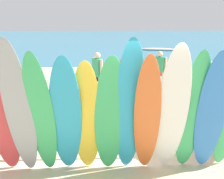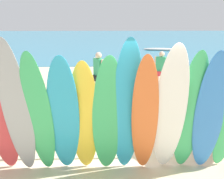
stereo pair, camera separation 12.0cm
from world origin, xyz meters
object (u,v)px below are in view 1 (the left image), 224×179
Objects in this scene: surfboard_teal_6 at (129,109)px; beachgoer_by_water at (210,84)px; surfboard_green_5 at (110,116)px; beachgoer_midbeach at (122,80)px; surfboard_white_8 at (172,112)px; surfboard_green_9 at (192,113)px; beachgoer_photographing at (98,72)px; surfboard_teal_3 at (66,118)px; beachgoer_near_rack at (160,68)px; surfboard_yellow_4 at (87,119)px; distant_boat at (159,49)px; surfboard_orange_7 at (147,116)px; surfboard_red_0 at (3,118)px; surfboard_rack at (116,131)px; surfboard_green_2 at (41,117)px; surfboard_blue_10 at (211,114)px; surfboard_grey_1 at (19,111)px.

surfboard_teal_6 is 4.47m from beachgoer_by_water.
surfboard_green_5 is 1.50× the size of beachgoer_midbeach.
surfboard_green_9 is at bearing 15.35° from surfboard_white_8.
surfboard_teal_3 is at bearing -36.03° from beachgoer_photographing.
surfboard_teal_3 is 4.40m from beachgoer_midbeach.
surfboard_green_5 is at bearing 175.39° from surfboard_green_9.
surfboard_teal_6 is at bearing 174.20° from surfboard_white_8.
surfboard_teal_6 is 1.70× the size of beachgoer_midbeach.
surfboard_teal_3 is 1.56× the size of beachgoer_near_rack.
surfboard_yellow_4 reaches higher than distant_boat.
surfboard_green_9 is at bearing -1.79° from surfboard_teal_3.
surfboard_orange_7 is 20.18m from distant_boat.
surfboard_red_0 is 1.43× the size of beachgoer_by_water.
surfboard_rack is 1.88× the size of surfboard_teal_3.
beachgoer_by_water is (2.46, 3.57, -0.25)m from surfboard_orange_7.
surfboard_yellow_4 reaches higher than surfboard_rack.
surfboard_yellow_4 is at bearing 14.83° from surfboard_green_2.
beachgoer_midbeach reaches higher than distant_boat.
surfboard_red_0 is 1.14m from surfboard_teal_3.
surfboard_yellow_4 is 4.22m from beachgoer_midbeach.
surfboard_red_0 reaches higher than distant_boat.
surfboard_green_9 reaches higher than surfboard_rack.
surfboard_white_8 reaches higher than surfboard_green_5.
beachgoer_near_rack is at bearing 90.61° from surfboard_blue_10.
beachgoer_photographing is (-0.88, 5.36, -0.21)m from surfboard_orange_7.
beachgoer_photographing is at bearing 105.23° from surfboard_white_8.
surfboard_teal_6 is at bearing -178.12° from surfboard_blue_10.
surfboard_teal_3 is at bearing -176.04° from surfboard_blue_10.
surfboard_grey_1 is 3.04m from surfboard_green_9.
surfboard_teal_3 is 0.77× the size of distant_boat.
surfboard_white_8 reaches higher than distant_boat.
surfboard_rack is at bearing 32.54° from surfboard_teal_3.
surfboard_blue_10 is (1.15, 0.03, 0.02)m from surfboard_orange_7.
surfboard_rack is at bearing -72.46° from beachgoer_near_rack.
surfboard_white_8 is at bearing -16.47° from beachgoer_photographing.
beachgoer_midbeach is (1.31, 4.19, -0.26)m from surfboard_teal_3.
beachgoer_by_water is at bearing 60.82° from surfboard_green_9.
surfboard_teal_6 is at bearing 2.35° from beachgoer_by_water.
surfboard_blue_10 reaches higher than surfboard_green_5.
surfboard_green_5 is at bearing -178.29° from surfboard_blue_10.
surfboard_orange_7 is 1.56× the size of beachgoer_midbeach.
beachgoer_photographing is at bearing 85.78° from surfboard_green_2.
surfboard_teal_3 is 1.54× the size of beachgoer_by_water.
surfboard_blue_10 reaches higher than distant_boat.
surfboard_grey_1 is 2.22m from surfboard_orange_7.
surfboard_blue_10 is at bearing -0.29° from surfboard_red_0.
surfboard_grey_1 is at bearing -107.96° from distant_boat.
surfboard_red_0 is (-2.05, -0.51, 0.49)m from surfboard_rack.
beachgoer_photographing is (-0.38, 4.67, 0.33)m from surfboard_rack.
surfboard_grey_1 is 2.65m from surfboard_white_8.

